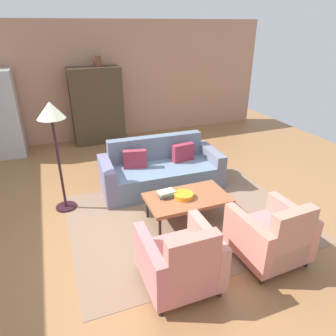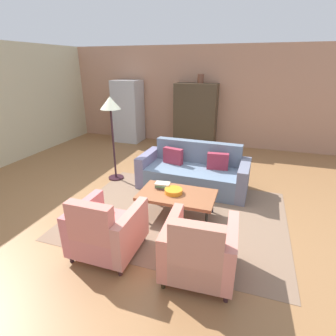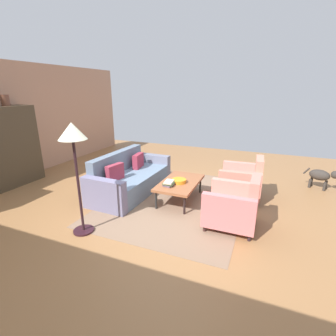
% 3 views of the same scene
% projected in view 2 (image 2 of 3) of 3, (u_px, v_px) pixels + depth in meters
% --- Properties ---
extents(ground_plane, '(10.30, 10.30, 0.00)m').
position_uv_depth(ground_plane, '(161.00, 205.00, 4.56)').
color(ground_plane, '#97693F').
extents(wall_back, '(8.58, 0.12, 2.80)m').
position_uv_depth(wall_back, '(207.00, 97.00, 7.59)').
color(wall_back, tan).
rests_on(wall_back, ground).
extents(area_rug, '(3.40, 2.60, 0.01)m').
position_uv_depth(area_rug, '(178.00, 214.00, 4.30)').
color(area_rug, '#856952').
rests_on(area_rug, ground).
extents(couch, '(2.13, 0.97, 0.86)m').
position_uv_depth(couch, '(194.00, 172.00, 5.19)').
color(couch, slate).
rests_on(couch, ground).
extents(coffee_table, '(1.20, 0.70, 0.40)m').
position_uv_depth(coffee_table, '(177.00, 196.00, 4.12)').
color(coffee_table, '#242425').
rests_on(coffee_table, ground).
extents(armchair_left, '(0.80, 0.80, 0.88)m').
position_uv_depth(armchair_left, '(105.00, 232.00, 3.28)').
color(armchair_left, '#39201E').
rests_on(armchair_left, ground).
extents(armchair_right, '(0.84, 0.84, 0.88)m').
position_uv_depth(armchair_right, '(199.00, 252.00, 2.92)').
color(armchair_right, '#362416').
rests_on(armchair_right, ground).
extents(fruit_bowl, '(0.29, 0.29, 0.07)m').
position_uv_depth(fruit_bowl, '(174.00, 191.00, 4.11)').
color(fruit_bowl, orange).
rests_on(fruit_bowl, coffee_table).
extents(book_stack, '(0.25, 0.20, 0.09)m').
position_uv_depth(book_stack, '(163.00, 185.00, 4.28)').
color(book_stack, '#5D4E65').
rests_on(book_stack, coffee_table).
extents(cabinet, '(1.20, 0.51, 1.80)m').
position_uv_depth(cabinet, '(196.00, 116.00, 7.55)').
color(cabinet, '#443625').
rests_on(cabinet, ground).
extents(vase_tall, '(0.18, 0.18, 0.24)m').
position_uv_depth(vase_tall, '(201.00, 79.00, 7.13)').
color(vase_tall, brown).
rests_on(vase_tall, cabinet).
extents(refrigerator, '(0.80, 0.73, 1.85)m').
position_uv_depth(refrigerator, '(128.00, 111.00, 8.06)').
color(refrigerator, '#B7BABF').
rests_on(refrigerator, ground).
extents(floor_lamp, '(0.40, 0.40, 1.72)m').
position_uv_depth(floor_lamp, '(111.00, 111.00, 5.10)').
color(floor_lamp, black).
rests_on(floor_lamp, ground).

